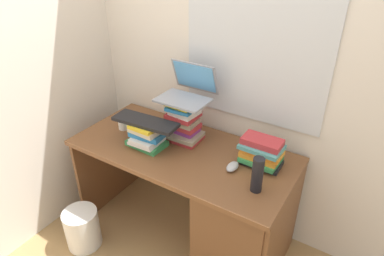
# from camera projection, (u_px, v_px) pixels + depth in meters

# --- Properties ---
(ground_plane) EXTENTS (6.00, 6.00, 0.00)m
(ground_plane) POSITION_uv_depth(u_px,v_px,m) (184.00, 230.00, 2.50)
(ground_plane) COLOR #9E7A4C
(wall_back) EXTENTS (6.00, 0.06, 2.60)m
(wall_back) POSITION_uv_depth(u_px,v_px,m) (215.00, 44.00, 2.13)
(wall_back) COLOR silver
(wall_back) RESTS_ON ground
(wall_left) EXTENTS (0.05, 6.00, 2.60)m
(wall_left) POSITION_uv_depth(u_px,v_px,m) (67.00, 37.00, 2.27)
(wall_left) COLOR beige
(wall_left) RESTS_ON ground
(desk) EXTENTS (1.42, 0.67, 0.72)m
(desk) POSITION_uv_depth(u_px,v_px,m) (228.00, 212.00, 2.12)
(desk) COLOR brown
(desk) RESTS_ON ground
(book_stack_tall) EXTENTS (0.24, 0.20, 0.27)m
(book_stack_tall) POSITION_uv_depth(u_px,v_px,m) (184.00, 121.00, 2.19)
(book_stack_tall) COLOR #B22D33
(book_stack_tall) RESTS_ON desk
(book_stack_keyboard_riser) EXTENTS (0.24, 0.19, 0.17)m
(book_stack_keyboard_riser) POSITION_uv_depth(u_px,v_px,m) (147.00, 135.00, 2.14)
(book_stack_keyboard_riser) COLOR #338C4C
(book_stack_keyboard_riser) RESTS_ON desk
(book_stack_side) EXTENTS (0.25, 0.18, 0.16)m
(book_stack_side) POSITION_uv_depth(u_px,v_px,m) (261.00, 152.00, 1.97)
(book_stack_side) COLOR black
(book_stack_side) RESTS_ON desk
(laptop) EXTENTS (0.32, 0.29, 0.22)m
(laptop) POSITION_uv_depth(u_px,v_px,m) (188.00, 90.00, 2.13)
(laptop) COLOR gray
(laptop) RESTS_ON book_stack_tall
(keyboard) EXTENTS (0.43, 0.17, 0.02)m
(keyboard) POSITION_uv_depth(u_px,v_px,m) (145.00, 122.00, 2.09)
(keyboard) COLOR black
(keyboard) RESTS_ON book_stack_keyboard_riser
(computer_mouse) EXTENTS (0.06, 0.10, 0.04)m
(computer_mouse) POSITION_uv_depth(u_px,v_px,m) (232.00, 167.00, 1.95)
(computer_mouse) COLOR #A5A8AD
(computer_mouse) RESTS_ON desk
(mug) EXTENTS (0.11, 0.07, 0.10)m
(mug) POSITION_uv_depth(u_px,v_px,m) (123.00, 123.00, 2.34)
(mug) COLOR white
(mug) RESTS_ON desk
(water_bottle) EXTENTS (0.06, 0.06, 0.20)m
(water_bottle) POSITION_uv_depth(u_px,v_px,m) (257.00, 175.00, 1.75)
(water_bottle) COLOR black
(water_bottle) RESTS_ON desk
(wastebasket) EXTENTS (0.23, 0.23, 0.29)m
(wastebasket) POSITION_uv_depth(u_px,v_px,m) (82.00, 228.00, 2.33)
(wastebasket) COLOR silver
(wastebasket) RESTS_ON ground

